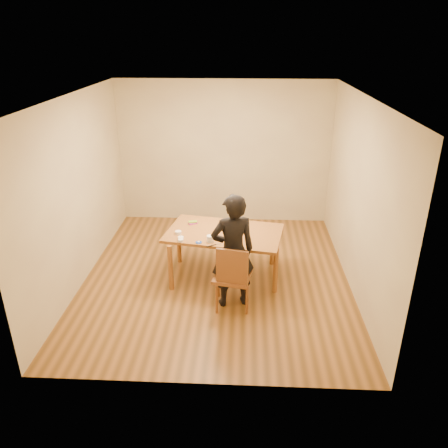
{
  "coord_description": "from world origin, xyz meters",
  "views": [
    {
      "loc": [
        0.41,
        -5.82,
        3.49
      ],
      "look_at": [
        0.12,
        -0.03,
        0.9
      ],
      "focal_mm": 35.0,
      "sensor_mm": 36.0,
      "label": 1
    }
  ],
  "objects_px": {
    "cake_plate": "(232,228)",
    "cake": "(232,225)",
    "dining_chair": "(232,277)",
    "person": "(233,252)",
    "dining_table": "(224,233)"
  },
  "relations": [
    {
      "from": "dining_chair",
      "to": "person",
      "type": "relative_size",
      "value": 0.29
    },
    {
      "from": "cake",
      "to": "person",
      "type": "height_order",
      "value": "person"
    },
    {
      "from": "dining_table",
      "to": "person",
      "type": "distance_m",
      "value": 0.75
    },
    {
      "from": "person",
      "to": "cake_plate",
      "type": "bearing_deg",
      "value": -102.08
    },
    {
      "from": "cake_plate",
      "to": "dining_chair",
      "type": "bearing_deg",
      "value": -87.18
    },
    {
      "from": "dining_table",
      "to": "cake_plate",
      "type": "relative_size",
      "value": 6.13
    },
    {
      "from": "cake_plate",
      "to": "cake",
      "type": "height_order",
      "value": "cake"
    },
    {
      "from": "cake_plate",
      "to": "dining_table",
      "type": "bearing_deg",
      "value": -133.68
    },
    {
      "from": "cake",
      "to": "person",
      "type": "bearing_deg",
      "value": -87.03
    },
    {
      "from": "cake_plate",
      "to": "person",
      "type": "xyz_separation_m",
      "value": [
        0.04,
        -0.84,
        0.05
      ]
    },
    {
      "from": "dining_table",
      "to": "cake",
      "type": "distance_m",
      "value": 0.17
    },
    {
      "from": "dining_table",
      "to": "cake",
      "type": "relative_size",
      "value": 7.07
    },
    {
      "from": "cake_plate",
      "to": "cake",
      "type": "relative_size",
      "value": 1.15
    },
    {
      "from": "cake",
      "to": "person",
      "type": "relative_size",
      "value": 0.15
    },
    {
      "from": "dining_chair",
      "to": "person",
      "type": "xyz_separation_m",
      "value": [
        0.0,
        0.05,
        0.36
      ]
    }
  ]
}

